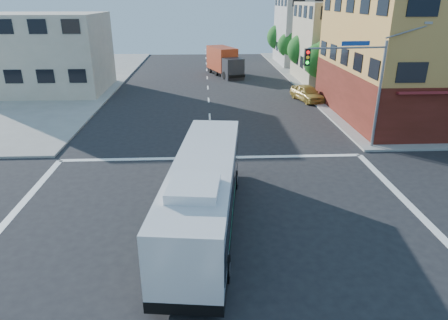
{
  "coord_description": "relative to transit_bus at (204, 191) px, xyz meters",
  "views": [
    {
      "loc": [
        -0.45,
        -13.99,
        9.39
      ],
      "look_at": [
        0.52,
        5.15,
        1.6
      ],
      "focal_mm": 32.0,
      "sensor_mm": 36.0,
      "label": 1
    }
  ],
  "objects": [
    {
      "name": "box_truck",
      "position": [
        2.8,
        37.13,
        0.01
      ],
      "size": [
        4.65,
        8.11,
        3.51
      ],
      "rotation": [
        0.0,
        0.0,
        0.33
      ],
      "color": "#27272C",
      "rests_on": "ground"
    },
    {
      "name": "building_east_far",
      "position": [
        17.49,
        46.55,
        3.31
      ],
      "size": [
        12.06,
        10.06,
        10.0
      ],
      "color": "#A9A9A3",
      "rests_on": "ground"
    },
    {
      "name": "street_tree_d",
      "position": [
        12.42,
        50.5,
        2.18
      ],
      "size": [
        4.0,
        4.0,
        6.03
      ],
      "color": "#3A2315",
      "rests_on": "ground"
    },
    {
      "name": "signal_mast_ne",
      "position": [
        9.59,
        9.19,
        3.28
      ],
      "size": [
        7.91,
        1.13,
        8.07
      ],
      "color": "gray",
      "rests_on": "ground"
    },
    {
      "name": "building_west",
      "position": [
        -16.51,
        28.55,
        2.31
      ],
      "size": [
        12.06,
        10.06,
        8.0
      ],
      "color": "beige",
      "rests_on": "ground"
    },
    {
      "name": "transit_bus",
      "position": [
        0.0,
        0.0,
        0.0
      ],
      "size": [
        3.86,
        11.92,
        3.47
      ],
      "rotation": [
        0.0,
        0.0,
        -0.12
      ],
      "color": "black",
      "rests_on": "ground"
    },
    {
      "name": "street_tree_a",
      "position": [
        12.42,
        26.5,
        1.89
      ],
      "size": [
        3.6,
        3.6,
        5.53
      ],
      "color": "#3A2315",
      "rests_on": "ground"
    },
    {
      "name": "ground",
      "position": [
        0.51,
        -1.43,
        -1.7
      ],
      "size": [
        120.0,
        120.0,
        0.0
      ],
      "primitive_type": "plane",
      "color": "black",
      "rests_on": "ground"
    },
    {
      "name": "parked_car",
      "position": [
        10.17,
        22.8,
        -0.93
      ],
      "size": [
        2.93,
        4.83,
        1.54
      ],
      "primitive_type": "imported",
      "rotation": [
        0.0,
        0.0,
        0.26
      ],
      "color": "#B8983E",
      "rests_on": "ground"
    },
    {
      "name": "building_east_near",
      "position": [
        17.49,
        32.55,
        2.81
      ],
      "size": [
        12.06,
        10.06,
        9.0
      ],
      "color": "tan",
      "rests_on": "ground"
    },
    {
      "name": "street_tree_c",
      "position": [
        12.42,
        42.5,
        1.76
      ],
      "size": [
        3.4,
        3.4,
        5.29
      ],
      "color": "#3A2315",
      "rests_on": "ground"
    },
    {
      "name": "street_tree_b",
      "position": [
        12.42,
        34.5,
        2.06
      ],
      "size": [
        3.8,
        3.8,
        5.79
      ],
      "color": "#3A2315",
      "rests_on": "ground"
    }
  ]
}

